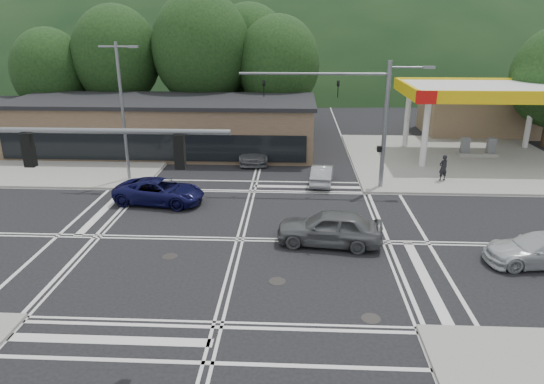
{
  "coord_description": "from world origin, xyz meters",
  "views": [
    {
      "loc": [
        2.63,
        -21.69,
        10.19
      ],
      "look_at": [
        1.44,
        3.14,
        1.4
      ],
      "focal_mm": 32.0,
      "sensor_mm": 36.0,
      "label": 1
    }
  ],
  "objects_px": {
    "car_grey_center": "(330,228)",
    "pedestrian": "(443,168)",
    "car_blue_west": "(159,191)",
    "car_northbound": "(254,151)",
    "car_queue_b": "(297,140)",
    "car_silver_east": "(541,250)",
    "car_queue_a": "(322,174)"
  },
  "relations": [
    {
      "from": "car_northbound",
      "to": "car_queue_a",
      "type": "bearing_deg",
      "value": -50.77
    },
    {
      "from": "car_blue_west",
      "to": "car_queue_a",
      "type": "relative_size",
      "value": 1.36
    },
    {
      "from": "car_grey_center",
      "to": "car_queue_b",
      "type": "distance_m",
      "value": 18.26
    },
    {
      "from": "car_queue_b",
      "to": "car_silver_east",
      "type": "bearing_deg",
      "value": 123.05
    },
    {
      "from": "pedestrian",
      "to": "car_grey_center",
      "type": "bearing_deg",
      "value": 27.52
    },
    {
      "from": "car_blue_west",
      "to": "car_grey_center",
      "type": "xyz_separation_m",
      "value": [
        9.65,
        -5.15,
        0.13
      ]
    },
    {
      "from": "car_queue_a",
      "to": "car_queue_b",
      "type": "bearing_deg",
      "value": -73.29
    },
    {
      "from": "car_grey_center",
      "to": "pedestrian",
      "type": "relative_size",
      "value": 2.88
    },
    {
      "from": "car_silver_east",
      "to": "car_northbound",
      "type": "relative_size",
      "value": 0.93
    },
    {
      "from": "car_blue_west",
      "to": "car_queue_b",
      "type": "xyz_separation_m",
      "value": [
        8.15,
        13.04,
        0.07
      ]
    },
    {
      "from": "car_blue_west",
      "to": "pedestrian",
      "type": "xyz_separation_m",
      "value": [
        17.78,
        4.72,
        0.3
      ]
    },
    {
      "from": "car_blue_west",
      "to": "car_northbound",
      "type": "xyz_separation_m",
      "value": [
        4.79,
        9.53,
        0.03
      ]
    },
    {
      "from": "car_queue_a",
      "to": "pedestrian",
      "type": "bearing_deg",
      "value": -169.49
    },
    {
      "from": "car_grey_center",
      "to": "car_blue_west",
      "type": "bearing_deg",
      "value": -110.98
    },
    {
      "from": "car_grey_center",
      "to": "car_queue_a",
      "type": "xyz_separation_m",
      "value": [
        0.11,
        9.3,
        -0.22
      ]
    },
    {
      "from": "car_blue_west",
      "to": "car_silver_east",
      "type": "height_order",
      "value": "car_blue_west"
    },
    {
      "from": "car_queue_b",
      "to": "pedestrian",
      "type": "relative_size",
      "value": 2.68
    },
    {
      "from": "car_blue_west",
      "to": "car_queue_a",
      "type": "distance_m",
      "value": 10.61
    },
    {
      "from": "car_blue_west",
      "to": "car_queue_a",
      "type": "bearing_deg",
      "value": -58.71
    },
    {
      "from": "car_queue_b",
      "to": "pedestrian",
      "type": "distance_m",
      "value": 12.73
    },
    {
      "from": "car_grey_center",
      "to": "car_northbound",
      "type": "height_order",
      "value": "car_grey_center"
    },
    {
      "from": "car_queue_a",
      "to": "pedestrian",
      "type": "height_order",
      "value": "pedestrian"
    },
    {
      "from": "car_grey_center",
      "to": "car_silver_east",
      "type": "relative_size",
      "value": 1.04
    },
    {
      "from": "car_northbound",
      "to": "car_grey_center",
      "type": "bearing_deg",
      "value": -75.21
    },
    {
      "from": "car_silver_east",
      "to": "car_queue_a",
      "type": "relative_size",
      "value": 1.25
    },
    {
      "from": "car_silver_east",
      "to": "car_queue_b",
      "type": "bearing_deg",
      "value": -155.0
    },
    {
      "from": "car_grey_center",
      "to": "car_queue_b",
      "type": "height_order",
      "value": "car_grey_center"
    },
    {
      "from": "car_blue_west",
      "to": "car_grey_center",
      "type": "bearing_deg",
      "value": -109.82
    },
    {
      "from": "car_grey_center",
      "to": "pedestrian",
      "type": "distance_m",
      "value": 12.78
    },
    {
      "from": "car_northbound",
      "to": "pedestrian",
      "type": "relative_size",
      "value": 2.98
    },
    {
      "from": "car_blue_west",
      "to": "car_grey_center",
      "type": "height_order",
      "value": "car_grey_center"
    },
    {
      "from": "car_queue_b",
      "to": "pedestrian",
      "type": "xyz_separation_m",
      "value": [
        9.62,
        -8.33,
        0.22
      ]
    }
  ]
}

